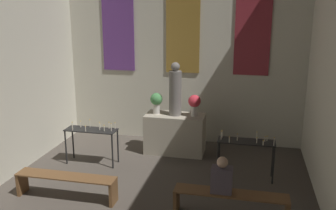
% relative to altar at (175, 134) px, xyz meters
% --- Properties ---
extents(wall_back, '(6.50, 0.16, 5.88)m').
position_rel_altar_xyz_m(wall_back, '(0.00, 1.01, 2.48)').
color(wall_back, beige).
rests_on(wall_back, ground_plane).
extents(altar, '(1.46, 0.70, 0.98)m').
position_rel_altar_xyz_m(altar, '(0.00, 0.00, 0.00)').
color(altar, '#ADA38E').
rests_on(altar, ground_plane).
extents(statue, '(0.30, 0.30, 1.30)m').
position_rel_altar_xyz_m(statue, '(0.00, 0.00, 1.09)').
color(statue, slate).
rests_on(statue, altar).
extents(flower_vase_left, '(0.30, 0.30, 0.53)m').
position_rel_altar_xyz_m(flower_vase_left, '(-0.47, 0.00, 0.81)').
color(flower_vase_left, beige).
rests_on(flower_vase_left, altar).
extents(flower_vase_right, '(0.30, 0.30, 0.53)m').
position_rel_altar_xyz_m(flower_vase_right, '(0.47, 0.00, 0.81)').
color(flower_vase_right, beige).
rests_on(flower_vase_right, altar).
extents(candle_rack_left, '(1.20, 0.42, 1.03)m').
position_rel_altar_xyz_m(candle_rack_left, '(-1.74, -1.08, 0.22)').
color(candle_rack_left, black).
rests_on(candle_rack_left, ground_plane).
extents(candle_rack_right, '(1.20, 0.42, 1.03)m').
position_rel_altar_xyz_m(candle_rack_right, '(1.75, -1.08, 0.22)').
color(candle_rack_right, black).
rests_on(candle_rack_right, ground_plane).
extents(pew_back_left, '(1.96, 0.36, 0.47)m').
position_rel_altar_xyz_m(pew_back_left, '(-1.54, -2.76, -0.15)').
color(pew_back_left, brown).
rests_on(pew_back_left, ground_plane).
extents(pew_back_right, '(1.96, 0.36, 0.47)m').
position_rel_altar_xyz_m(pew_back_right, '(1.54, -2.76, -0.15)').
color(pew_back_right, brown).
rests_on(pew_back_right, ground_plane).
extents(person_seated, '(0.36, 0.24, 0.65)m').
position_rel_altar_xyz_m(person_seated, '(1.38, -2.76, 0.26)').
color(person_seated, '#564C56').
rests_on(person_seated, pew_back_right).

